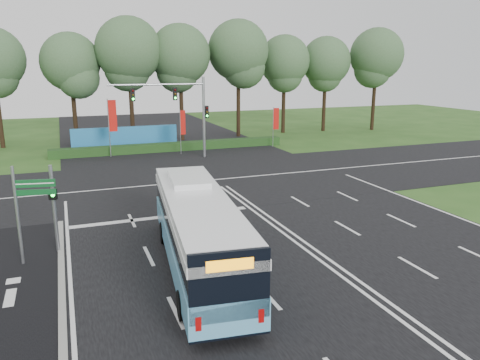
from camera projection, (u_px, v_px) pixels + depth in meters
name	position (u px, v px, depth m)	size (l,w,h in m)	color
ground	(288.00, 237.00, 22.23)	(120.00, 120.00, 0.00)	#284F1A
road_main	(288.00, 237.00, 22.23)	(20.00, 120.00, 0.04)	black
road_cross	(212.00, 180.00, 33.11)	(120.00, 14.00, 0.05)	black
kerb_strip	(62.00, 302.00, 16.01)	(0.25, 18.00, 0.12)	gray
city_bus	(198.00, 231.00, 18.32)	(3.72, 11.63, 3.28)	#59A5CF
pedestrian_signal	(54.00, 206.00, 19.90)	(0.36, 0.44, 3.90)	gray
street_sign	(25.00, 204.00, 18.60)	(1.59, 0.40, 4.14)	gray
banner_flag_left	(112.00, 120.00, 40.83)	(0.76, 0.10, 5.13)	gray
banner_flag_mid	(182.00, 125.00, 42.27)	(0.57, 0.27, 4.09)	gray
banner_flag_right	(275.00, 121.00, 46.17)	(0.56, 0.23, 3.95)	gray
traffic_light_gantry	(183.00, 105.00, 39.79)	(8.41, 0.28, 7.00)	gray
hedge	(172.00, 147.00, 44.37)	(22.00, 1.20, 0.80)	#1A3D16
blue_hoarding	(125.00, 138.00, 45.09)	(10.00, 0.30, 2.20)	#1F6DA8
eucalyptus_row	(187.00, 56.00, 49.74)	(54.14, 8.81, 12.86)	black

